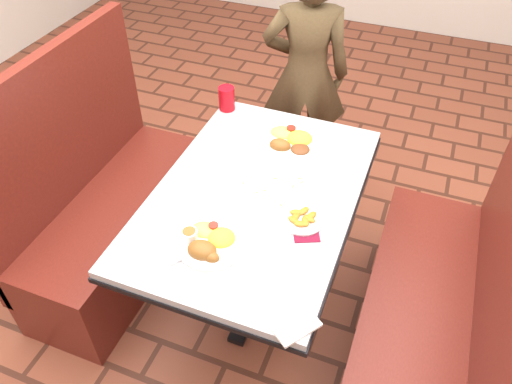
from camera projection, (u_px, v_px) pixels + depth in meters
dining_table at (256, 209)px, 2.12m from camera, size 0.81×1.21×0.75m
booth_bench_left at (111, 214)px, 2.55m from camera, size 0.47×1.20×1.17m
booth_bench_right at (430, 310)px, 2.12m from camera, size 0.47×1.20×1.17m
diner_person at (305, 75)px, 2.87m from camera, size 0.58×0.46×1.39m
near_dinner_plate at (209, 240)px, 1.82m from camera, size 0.26×0.26×0.08m
far_dinner_plate at (291, 139)px, 2.27m from camera, size 0.29×0.29×0.08m
plantain_plate at (302, 219)px, 1.92m from camera, size 0.17×0.17×0.03m
maroon_napkin at (306, 233)px, 1.88m from camera, size 0.13×0.13×0.00m
spoon_utensil at (291, 231)px, 1.89m from camera, size 0.03×0.12×0.00m
red_tumbler at (227, 98)px, 2.47m from camera, size 0.08×0.08×0.12m
paper_napkin at (286, 314)px, 1.61m from camera, size 0.25×0.23×0.01m
knife_utensil at (194, 251)px, 1.81m from camera, size 0.08×0.14×0.00m
fork_utensil at (185, 257)px, 1.79m from camera, size 0.08×0.12×0.00m
lettuce_shreds at (270, 185)px, 2.08m from camera, size 0.28×0.32×0.00m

